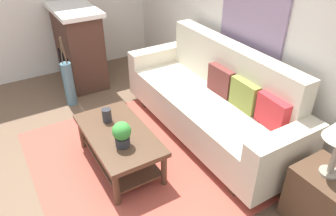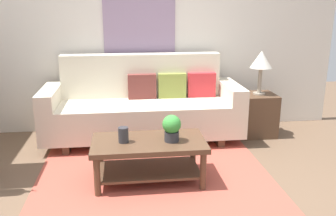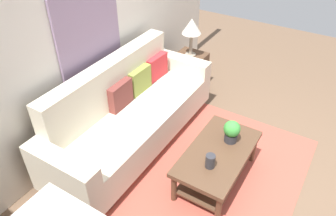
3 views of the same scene
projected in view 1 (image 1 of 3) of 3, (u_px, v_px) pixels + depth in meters
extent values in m
plane|color=brown|center=(89.00, 181.00, 3.27)|extent=(9.39, 9.39, 0.00)
cube|color=silver|center=(260.00, 18.00, 3.46)|extent=(5.39, 0.10, 2.70)
cube|color=#B24C3D|center=(133.00, 163.00, 3.49)|extent=(2.36, 1.97, 0.01)
cube|color=beige|center=(206.00, 111.00, 3.78)|extent=(2.06, 0.84, 0.40)
cube|color=beige|center=(231.00, 68.00, 3.67)|extent=(2.06, 0.20, 0.56)
cube|color=beige|center=(159.00, 68.00, 4.55)|extent=(0.20, 0.84, 0.60)
cube|color=beige|center=(281.00, 160.00, 2.91)|extent=(0.20, 0.84, 0.60)
cube|color=#513826|center=(166.00, 96.00, 4.60)|extent=(0.08, 0.74, 0.12)
cube|color=#513826|center=(260.00, 176.00, 3.25)|extent=(0.08, 0.74, 0.12)
cube|color=brown|center=(222.00, 80.00, 3.67)|extent=(0.36, 0.13, 0.32)
cube|color=olive|center=(245.00, 95.00, 3.39)|extent=(0.36, 0.13, 0.32)
cube|color=red|center=(273.00, 112.00, 3.11)|extent=(0.37, 0.14, 0.32)
cube|color=#513826|center=(118.00, 134.00, 3.27)|extent=(1.10, 0.60, 0.05)
cube|color=#513826|center=(120.00, 156.00, 3.42)|extent=(0.98, 0.50, 0.02)
cylinder|color=#513826|center=(82.00, 134.00, 3.63)|extent=(0.06, 0.06, 0.38)
cylinder|color=#513826|center=(116.00, 190.00, 2.92)|extent=(0.06, 0.06, 0.38)
cylinder|color=#513826|center=(123.00, 121.00, 3.85)|extent=(0.06, 0.06, 0.38)
cylinder|color=#513826|center=(164.00, 170.00, 3.14)|extent=(0.06, 0.06, 0.38)
cylinder|color=#2D2D33|center=(107.00, 115.00, 3.38)|extent=(0.10, 0.10, 0.15)
cylinder|color=#2D2D33|center=(123.00, 141.00, 3.05)|extent=(0.14, 0.14, 0.10)
sphere|color=green|center=(122.00, 131.00, 2.98)|extent=(0.18, 0.18, 0.18)
cube|color=#513826|center=(320.00, 197.00, 2.73)|extent=(0.44, 0.44, 0.56)
cylinder|color=gray|center=(329.00, 172.00, 2.57)|extent=(0.16, 0.16, 0.02)
cylinder|color=gray|center=(335.00, 157.00, 2.48)|extent=(0.05, 0.05, 0.35)
cube|color=#472D23|center=(79.00, 48.00, 4.83)|extent=(0.90, 0.50, 1.10)
cube|color=black|center=(65.00, 67.00, 4.85)|extent=(0.52, 0.02, 0.44)
cube|color=silver|center=(73.00, 9.00, 4.52)|extent=(1.02, 0.58, 0.06)
cylinder|color=slate|center=(69.00, 84.00, 4.38)|extent=(0.14, 0.14, 0.62)
cylinder|color=brown|center=(63.00, 51.00, 4.10)|extent=(0.03, 0.05, 0.36)
cylinder|color=brown|center=(64.00, 50.00, 4.13)|extent=(0.02, 0.04, 0.36)
cylinder|color=brown|center=(61.00, 51.00, 4.12)|extent=(0.02, 0.04, 0.36)
cube|color=gray|center=(253.00, 10.00, 3.42)|extent=(0.95, 0.03, 0.89)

